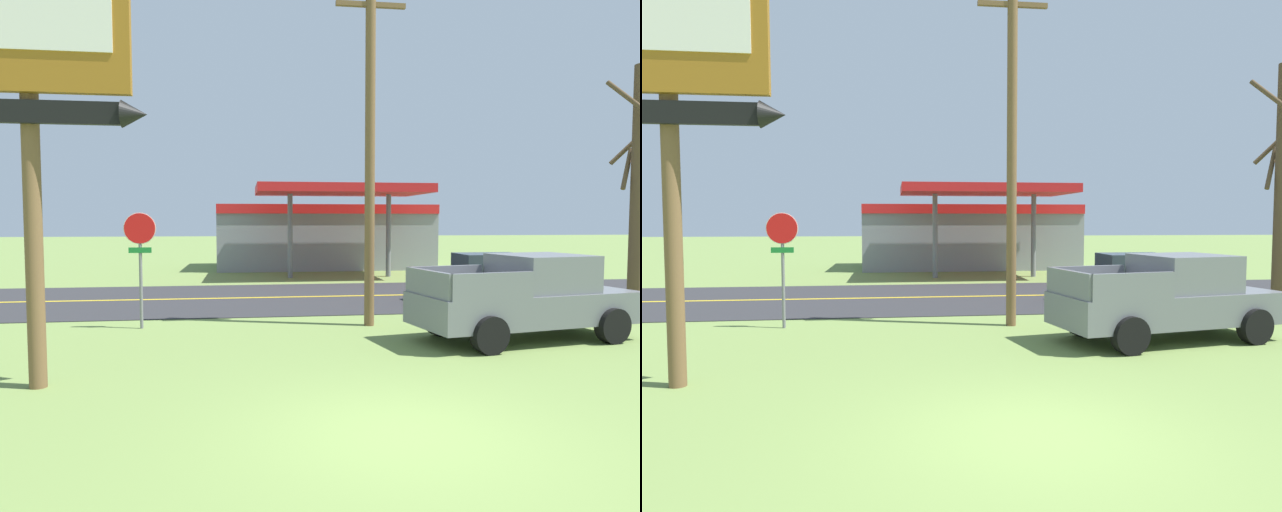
# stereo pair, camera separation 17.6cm
# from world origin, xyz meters

# --- Properties ---
(ground_plane) EXTENTS (180.00, 180.00, 0.00)m
(ground_plane) POSITION_xyz_m (0.00, 0.00, 0.00)
(ground_plane) COLOR olive
(road_asphalt) EXTENTS (140.00, 8.00, 0.02)m
(road_asphalt) POSITION_xyz_m (0.00, 13.00, 0.01)
(road_asphalt) COLOR #2B2B2D
(road_asphalt) RESTS_ON ground
(road_centre_line) EXTENTS (126.00, 0.20, 0.01)m
(road_centre_line) POSITION_xyz_m (0.00, 13.00, 0.02)
(road_centre_line) COLOR gold
(road_centre_line) RESTS_ON road_asphalt
(motel_sign) EXTENTS (3.48, 0.54, 6.92)m
(motel_sign) POSITION_xyz_m (-5.33, 2.70, 4.89)
(motel_sign) COLOR brown
(motel_sign) RESTS_ON ground
(stop_sign) EXTENTS (0.80, 0.08, 2.95)m
(stop_sign) POSITION_xyz_m (-4.61, 7.81, 2.03)
(stop_sign) COLOR slate
(stop_sign) RESTS_ON ground
(utility_pole) EXTENTS (1.99, 0.26, 9.50)m
(utility_pole) POSITION_xyz_m (1.23, 7.46, 5.07)
(utility_pole) COLOR brown
(utility_pole) RESTS_ON ground
(gas_station) EXTENTS (12.00, 11.50, 4.40)m
(gas_station) POSITION_xyz_m (2.57, 25.50, 1.94)
(gas_station) COLOR gray
(gas_station) RESTS_ON ground
(pickup_grey_parked_on_lawn) EXTENTS (5.47, 2.95, 1.96)m
(pickup_grey_parked_on_lawn) POSITION_xyz_m (4.44, 5.28, 0.96)
(pickup_grey_parked_on_lawn) COLOR slate
(pickup_grey_parked_on_lawn) RESTS_ON ground
(car_black_near_lane) EXTENTS (4.20, 2.00, 1.64)m
(car_black_near_lane) POSITION_xyz_m (6.02, 11.00, 0.83)
(car_black_near_lane) COLOR black
(car_black_near_lane) RESTS_ON ground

